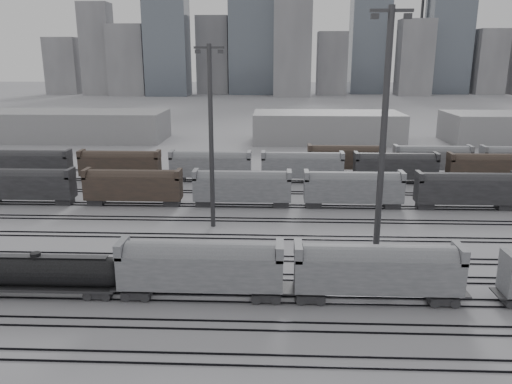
{
  "coord_description": "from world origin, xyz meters",
  "views": [
    {
      "loc": [
        -3.82,
        -42.18,
        22.22
      ],
      "look_at": [
        -6.61,
        25.6,
        4.0
      ],
      "focal_mm": 35.0,
      "sensor_mm": 36.0,
      "label": 1
    }
  ],
  "objects_px": {
    "tank_car_b": "(38,272)",
    "light_mast_c": "(384,133)",
    "hopper_car_a": "(201,265)",
    "hopper_car_b": "(377,268)"
  },
  "relations": [
    {
      "from": "tank_car_b",
      "to": "light_mast_c",
      "type": "relative_size",
      "value": 0.62
    },
    {
      "from": "tank_car_b",
      "to": "light_mast_c",
      "type": "xyz_separation_m",
      "value": [
        34.18,
        10.39,
        12.1
      ]
    },
    {
      "from": "hopper_car_a",
      "to": "hopper_car_b",
      "type": "bearing_deg",
      "value": 0.0
    },
    {
      "from": "tank_car_b",
      "to": "light_mast_c",
      "type": "distance_m",
      "value": 37.72
    },
    {
      "from": "tank_car_b",
      "to": "hopper_car_a",
      "type": "distance_m",
      "value": 15.79
    },
    {
      "from": "hopper_car_a",
      "to": "hopper_car_b",
      "type": "xyz_separation_m",
      "value": [
        16.47,
        0.0,
        -0.01
      ]
    },
    {
      "from": "hopper_car_a",
      "to": "light_mast_c",
      "type": "height_order",
      "value": "light_mast_c"
    },
    {
      "from": "hopper_car_a",
      "to": "light_mast_c",
      "type": "bearing_deg",
      "value": 29.44
    },
    {
      "from": "hopper_car_a",
      "to": "light_mast_c",
      "type": "xyz_separation_m",
      "value": [
        18.42,
        10.39,
        11.12
      ]
    },
    {
      "from": "hopper_car_b",
      "to": "hopper_car_a",
      "type": "bearing_deg",
      "value": 180.0
    }
  ]
}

